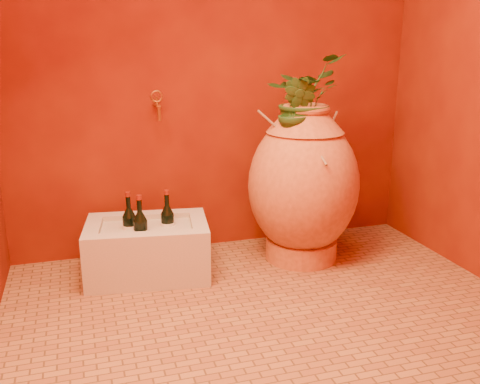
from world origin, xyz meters
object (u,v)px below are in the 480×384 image
object	(u,v)px
wine_bottle_b	(168,225)
wine_bottle_c	(130,228)
amphora	(303,184)
stone_basin	(148,250)
wall_tap	(157,104)
wine_bottle_a	(141,232)

from	to	relation	value
wine_bottle_b	wine_bottle_c	world-z (taller)	wine_bottle_c
amphora	stone_basin	distance (m)	0.96
wine_bottle_c	wall_tap	xyz separation A→B (m)	(0.22, 0.25, 0.64)
stone_basin	wine_bottle_a	world-z (taller)	wine_bottle_a
stone_basin	wall_tap	size ratio (longest dim) A/B	4.33
amphora	stone_basin	world-z (taller)	amphora
amphora	wine_bottle_a	xyz separation A→B (m)	(-0.95, -0.05, -0.18)
wine_bottle_c	stone_basin	bearing A→B (deg)	-11.58
wine_bottle_b	wine_bottle_a	bearing A→B (deg)	-150.49
wine_bottle_a	amphora	bearing A→B (deg)	3.19
amphora	stone_basin	bearing A→B (deg)	177.98
wine_bottle_c	wall_tap	bearing A→B (deg)	49.43
amphora	wall_tap	size ratio (longest dim) A/B	5.58
wine_bottle_a	wall_tap	distance (m)	0.75
wine_bottle_b	wine_bottle_c	xyz separation A→B (m)	(-0.21, 0.01, 0.00)
stone_basin	wine_bottle_a	size ratio (longest dim) A/B	2.23
stone_basin	wine_bottle_a	distance (m)	0.17
wine_bottle_a	wall_tap	bearing A→B (deg)	64.72
wine_bottle_b	wall_tap	bearing A→B (deg)	88.11
wine_bottle_a	wall_tap	xyz separation A→B (m)	(0.17, 0.35, 0.63)
stone_basin	wine_bottle_b	world-z (taller)	wine_bottle_b
wine_bottle_c	amphora	bearing A→B (deg)	-2.88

